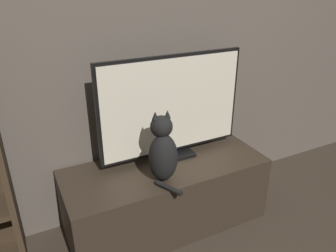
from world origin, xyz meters
name	(u,v)px	position (x,y,z in m)	size (l,w,h in m)	color
wall_back	(142,12)	(0.00, 1.22, 1.30)	(4.80, 0.05, 2.60)	#60564C
tv_stand	(166,195)	(0.00, 0.93, 0.22)	(1.25, 0.50, 0.43)	#33281E
tv	(172,108)	(0.09, 1.02, 0.77)	(0.93, 0.16, 0.65)	black
cat	(163,152)	(-0.08, 0.81, 0.61)	(0.19, 0.29, 0.41)	black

